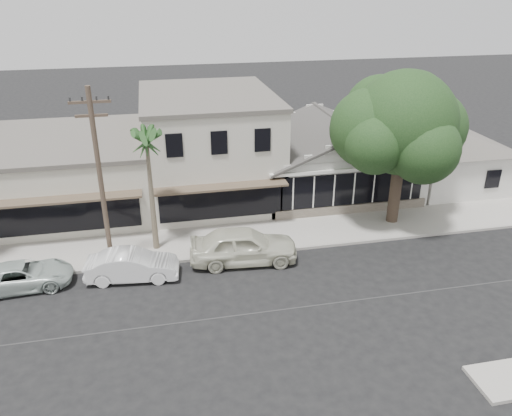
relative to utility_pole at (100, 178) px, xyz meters
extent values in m
plane|color=black|center=(9.00, -5.20, -4.79)|extent=(140.00, 140.00, 0.00)
cube|color=#9E9991|center=(1.00, 1.55, -4.71)|extent=(90.00, 3.50, 0.15)
cube|color=silver|center=(14.00, 7.30, -3.29)|extent=(10.00, 8.00, 3.00)
cube|color=black|center=(14.00, 3.24, -3.04)|extent=(8.80, 0.10, 2.00)
cube|color=#60564C|center=(14.00, 3.25, -4.44)|extent=(9.60, 0.18, 0.70)
cube|color=silver|center=(22.20, 6.30, -3.29)|extent=(6.00, 6.00, 3.00)
cube|color=beige|center=(6.00, 8.30, -1.54)|extent=(8.00, 10.00, 6.50)
cube|color=beige|center=(-3.00, 8.30, -2.69)|extent=(10.00, 10.00, 4.20)
cylinder|color=brown|center=(0.00, 0.00, -0.29)|extent=(0.24, 0.24, 9.00)
cube|color=brown|center=(0.00, 0.00, 3.51)|extent=(1.80, 0.12, 0.12)
cube|color=brown|center=(0.00, 0.00, 2.91)|extent=(1.40, 0.12, 0.12)
imported|color=beige|center=(6.53, -0.81, -3.87)|extent=(5.57, 2.63, 1.84)
imported|color=white|center=(1.05, -1.29, -4.07)|extent=(4.50, 1.98, 1.44)
imported|color=#B0BEB8|center=(-3.95, -0.99, -4.16)|extent=(4.63, 2.38, 1.25)
cylinder|color=#47362B|center=(15.92, 1.76, -3.03)|extent=(0.66, 0.66, 3.51)
sphere|color=#183315|center=(15.92, 1.76, 1.25)|extent=(5.71, 5.71, 5.71)
sphere|color=#183315|center=(17.89, 2.42, 0.70)|extent=(4.17, 4.17, 4.17)
sphere|color=#183315|center=(14.16, 2.20, 0.92)|extent=(4.39, 4.39, 4.39)
sphere|color=#183315|center=(16.36, 0.11, 0.26)|extent=(3.73, 3.73, 3.73)
sphere|color=#183315|center=(15.26, 3.52, 1.58)|extent=(3.95, 3.95, 3.95)
sphere|color=#183315|center=(17.23, 3.30, 2.02)|extent=(3.51, 3.51, 3.51)
sphere|color=#183315|center=(13.94, 0.88, 0.48)|extent=(3.29, 3.29, 3.29)
cone|color=#726651|center=(2.21, 1.30, -1.86)|extent=(0.32, 0.32, 5.86)
camera|label=1|loc=(2.62, -22.48, 8.33)|focal=35.00mm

